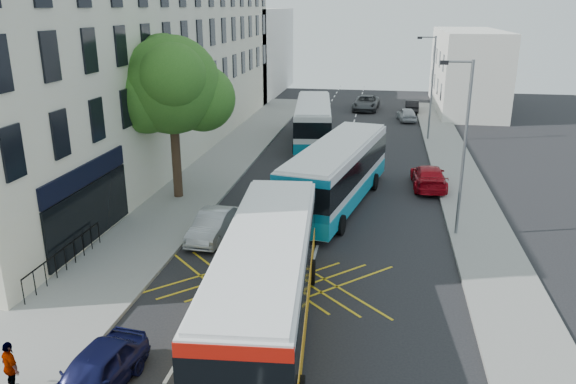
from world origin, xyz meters
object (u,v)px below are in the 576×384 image
at_px(street_tree, 171,86).
at_px(lamp_far, 431,83).
at_px(bus_mid, 337,173).
at_px(distant_car_grey, 366,103).
at_px(red_hatchback, 429,177).
at_px(parked_car_blue, 95,373).
at_px(parked_car_silver, 213,225).
at_px(pedestrian_far, 11,367).
at_px(bus_near, 266,280).
at_px(distant_car_silver, 407,114).
at_px(lamp_near, 463,140).
at_px(distant_car_dark, 412,106).
at_px(bus_far, 313,121).

distance_m(street_tree, lamp_far, 22.57).
height_order(bus_mid, distant_car_grey, bus_mid).
bearing_deg(bus_mid, red_hatchback, 48.41).
relative_size(bus_mid, parked_car_blue, 3.21).
height_order(parked_car_silver, pedestrian_far, pedestrian_far).
relative_size(bus_near, parked_car_blue, 3.14).
bearing_deg(bus_near, distant_car_silver, 76.48).
relative_size(street_tree, distant_car_silver, 2.37).
relative_size(lamp_near, parked_car_blue, 2.07).
bearing_deg(parked_car_blue, distant_car_dark, 83.83).
bearing_deg(distant_car_silver, bus_near, 73.67).
distance_m(lamp_far, bus_far, 9.65).
height_order(bus_mid, parked_car_silver, bus_mid).
bearing_deg(street_tree, bus_far, 69.03).
distance_m(parked_car_blue, red_hatchback, 23.22).
distance_m(lamp_near, lamp_far, 20.00).
height_order(bus_near, distant_car_dark, bus_near).
height_order(bus_far, distant_car_dark, bus_far).
distance_m(lamp_far, distant_car_dark, 13.46).
height_order(lamp_near, pedestrian_far, lamp_near).
bearing_deg(pedestrian_far, distant_car_silver, -74.30).
bearing_deg(bus_far, lamp_near, -69.97).
bearing_deg(distant_car_dark, bus_mid, 80.71).
bearing_deg(parked_car_blue, parked_car_silver, 96.51).
relative_size(street_tree, lamp_near, 1.10).
relative_size(bus_near, distant_car_dark, 3.25).
height_order(parked_car_blue, pedestrian_far, pedestrian_far).
relative_size(parked_car_silver, pedestrian_far, 2.55).
height_order(bus_mid, red_hatchback, bus_mid).
height_order(street_tree, bus_mid, street_tree).
relative_size(lamp_far, bus_near, 0.66).
relative_size(lamp_near, parked_car_silver, 2.02).
bearing_deg(bus_far, parked_car_silver, -102.56).
distance_m(lamp_near, distant_car_grey, 33.84).
relative_size(lamp_near, distant_car_silver, 2.16).
height_order(distant_car_dark, pedestrian_far, pedestrian_far).
bearing_deg(bus_mid, bus_near, -84.45).
bearing_deg(street_tree, distant_car_grey, 72.78).
relative_size(street_tree, distant_car_dark, 2.36).
height_order(red_hatchback, distant_car_dark, red_hatchback).
xyz_separation_m(lamp_far, distant_car_silver, (-1.35, 8.00, -3.98)).
bearing_deg(bus_near, pedestrian_far, -147.85).
xyz_separation_m(bus_far, distant_car_dark, (8.27, 14.90, -1.08)).
bearing_deg(red_hatchback, distant_car_dark, -91.73).
relative_size(bus_mid, distant_car_grey, 2.32).
xyz_separation_m(lamp_near, distant_car_silver, (-1.35, 28.00, -3.98)).
bearing_deg(parked_car_silver, pedestrian_far, -97.35).
bearing_deg(bus_mid, lamp_near, -19.39).
bearing_deg(distant_car_dark, pedestrian_far, 75.58).
bearing_deg(distant_car_silver, distant_car_grey, -59.92).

